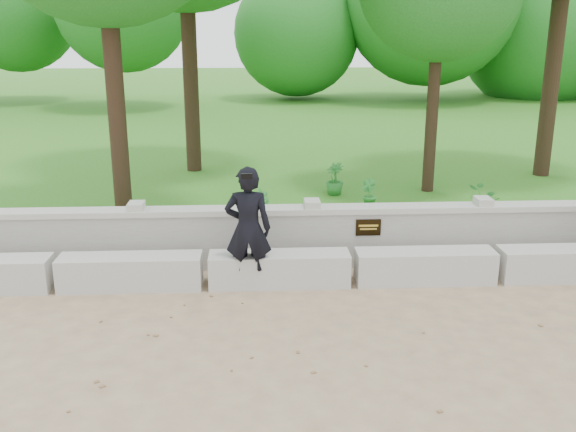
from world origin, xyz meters
name	(u,v)px	position (x,y,z in m)	size (l,w,h in m)	color
ground	(378,350)	(0.00, 0.00, 0.00)	(80.00, 80.00, 0.00)	tan
lawn	(296,134)	(0.00, 14.00, 0.12)	(40.00, 22.00, 0.25)	#396C19
concrete_bench	(353,268)	(0.00, 1.90, 0.22)	(11.90, 0.45, 0.45)	#BCB9B1
parapet_wall	(346,235)	(0.00, 2.60, 0.46)	(12.50, 0.35, 0.90)	#B1AEA7
man_main	(248,229)	(-1.41, 1.80, 0.84)	(0.63, 0.56, 1.68)	black
shrub_a	(262,205)	(-1.20, 4.04, 0.54)	(0.31, 0.21, 0.58)	#28762B
shrub_b	(368,195)	(0.69, 4.68, 0.53)	(0.30, 0.24, 0.55)	#28762B
shrub_c	(486,205)	(2.50, 3.78, 0.56)	(0.56, 0.49, 0.62)	#28762B
shrub_d	(335,179)	(0.22, 5.78, 0.56)	(0.35, 0.31, 0.62)	#28762B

